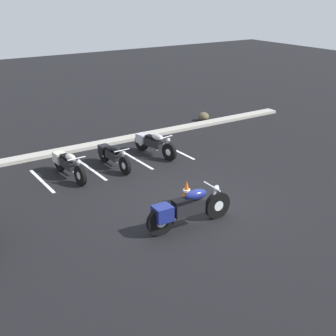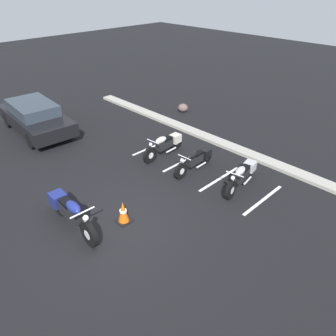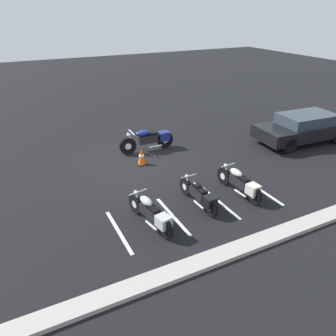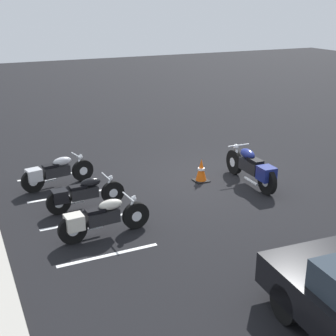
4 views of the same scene
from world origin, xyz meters
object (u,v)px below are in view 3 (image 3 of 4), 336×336
parked_bike_2 (151,213)px  car_black (303,127)px  parked_bike_0 (240,183)px  motorcycle_navy_featured (149,139)px  parked_bike_1 (199,194)px  traffic_cone (142,157)px

parked_bike_2 → car_black: bearing=-82.6°
car_black → parked_bike_0: bearing=28.7°
car_black → parked_bike_2: bearing=21.6°
parked_bike_0 → car_black: size_ratio=0.47×
motorcycle_navy_featured → car_black: bearing=163.8°
motorcycle_navy_featured → parked_bike_2: bearing=69.0°
parked_bike_1 → car_black: (-6.96, -2.48, 0.27)m
parked_bike_1 → traffic_cone: bearing=4.8°
parked_bike_2 → car_black: size_ratio=0.46×
traffic_cone → motorcycle_navy_featured: bearing=-126.5°
traffic_cone → parked_bike_1: bearing=97.2°
parked_bike_0 → parked_bike_2: (3.27, 0.27, -0.00)m
car_black → traffic_cone: 7.49m
motorcycle_navy_featured → parked_bike_0: (-1.15, 4.69, -0.07)m
motorcycle_navy_featured → parked_bike_1: 4.68m
parked_bike_0 → traffic_cone: (1.99, -3.55, -0.12)m
parked_bike_1 → traffic_cone: 3.56m
parked_bike_2 → traffic_cone: bearing=-28.8°
motorcycle_navy_featured → parked_bike_1: motorcycle_navy_featured is taller
car_black → traffic_cone: size_ratio=6.75×
parked_bike_0 → parked_bike_2: bearing=91.2°
car_black → parked_bike_1: bearing=23.6°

